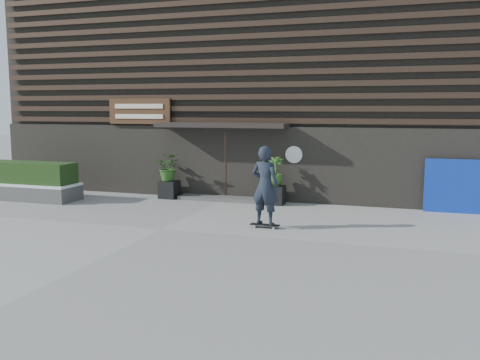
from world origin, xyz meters
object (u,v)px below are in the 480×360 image
(planter_pot_left, at_px, (169,190))
(raised_bed, at_px, (30,192))
(planter_pot_right, at_px, (275,195))
(blue_tarp, at_px, (455,186))
(skateboarder, at_px, (265,186))

(planter_pot_left, xyz_separation_m, raised_bed, (-4.47, -1.70, -0.05))
(planter_pot_right, height_order, blue_tarp, blue_tarp)
(planter_pot_left, relative_size, planter_pot_right, 1.00)
(raised_bed, height_order, skateboarder, skateboarder)
(planter_pot_right, xyz_separation_m, skateboarder, (0.59, -3.40, 0.82))
(skateboarder, bearing_deg, raised_bed, 169.18)
(planter_pot_right, distance_m, blue_tarp, 5.46)
(planter_pot_left, bearing_deg, planter_pot_right, 0.00)
(planter_pot_right, relative_size, blue_tarp, 0.35)
(raised_bed, bearing_deg, planter_pot_left, 20.87)
(planter_pot_right, height_order, raised_bed, planter_pot_right)
(raised_bed, bearing_deg, skateboarder, -10.82)
(planter_pot_left, bearing_deg, raised_bed, -159.13)
(planter_pot_right, xyz_separation_m, raised_bed, (-8.27, -1.70, -0.05))
(planter_pot_left, xyz_separation_m, skateboarder, (4.39, -3.40, 0.82))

